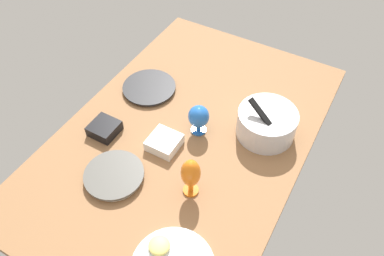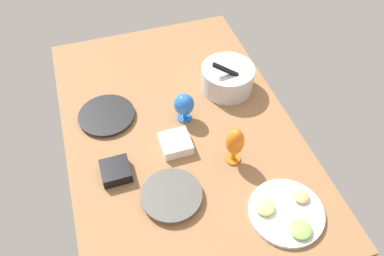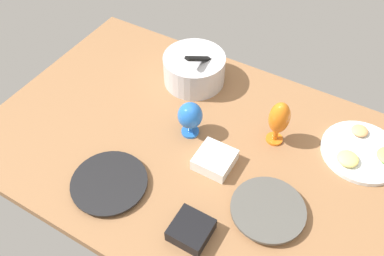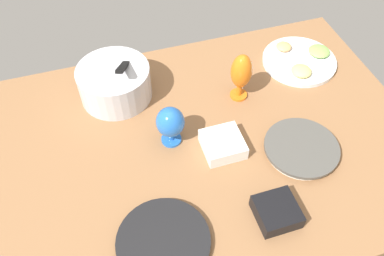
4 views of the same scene
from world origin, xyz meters
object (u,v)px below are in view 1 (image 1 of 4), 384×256
(dinner_plate_right, at_px, (114,176))
(mixing_bowl, at_px, (267,123))
(hurricane_glass_orange, at_px, (191,174))
(square_bowl_white, at_px, (164,142))
(hurricane_glass_blue, at_px, (199,117))
(square_bowl_black, at_px, (104,128))
(dinner_plate_left, at_px, (149,88))

(dinner_plate_right, bearing_deg, mixing_bowl, 140.24)
(dinner_plate_right, height_order, mixing_bowl, mixing_bowl)
(hurricane_glass_orange, relative_size, square_bowl_white, 1.49)
(square_bowl_white, bearing_deg, hurricane_glass_blue, 150.37)
(mixing_bowl, bearing_deg, square_bowl_white, -50.82)
(mixing_bowl, height_order, square_bowl_white, mixing_bowl)
(dinner_plate_right, relative_size, square_bowl_white, 1.90)
(square_bowl_black, bearing_deg, hurricane_glass_blue, 120.68)
(square_bowl_white, distance_m, square_bowl_black, 0.29)
(hurricane_glass_orange, bearing_deg, square_bowl_black, -99.13)
(hurricane_glass_orange, bearing_deg, dinner_plate_right, -71.68)
(mixing_bowl, height_order, square_bowl_black, mixing_bowl)
(hurricane_glass_blue, xyz_separation_m, square_bowl_white, (0.15, -0.09, -0.06))
(dinner_plate_right, xyz_separation_m, square_bowl_black, (-0.18, -0.19, 0.01))
(mixing_bowl, distance_m, square_bowl_black, 0.73)
(dinner_plate_left, bearing_deg, hurricane_glass_orange, 48.92)
(dinner_plate_left, distance_m, square_bowl_black, 0.34)
(square_bowl_black, bearing_deg, mixing_bowl, 119.15)
(dinner_plate_right, height_order, square_bowl_black, square_bowl_black)
(square_bowl_white, height_order, square_bowl_black, same)
(hurricane_glass_blue, distance_m, square_bowl_white, 0.19)
(dinner_plate_right, relative_size, square_bowl_black, 2.05)
(square_bowl_black, bearing_deg, square_bowl_white, 102.94)
(mixing_bowl, relative_size, square_bowl_white, 2.02)
(square_bowl_white, relative_size, square_bowl_black, 1.08)
(hurricane_glass_orange, height_order, hurricane_glass_blue, hurricane_glass_orange)
(dinner_plate_left, relative_size, hurricane_glass_orange, 1.38)
(mixing_bowl, relative_size, square_bowl_black, 2.18)
(hurricane_glass_orange, bearing_deg, square_bowl_white, -123.66)
(hurricane_glass_orange, distance_m, square_bowl_black, 0.51)
(hurricane_glass_orange, xyz_separation_m, hurricane_glass_blue, (-0.30, -0.13, -0.03))
(dinner_plate_left, height_order, hurricane_glass_blue, hurricane_glass_blue)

